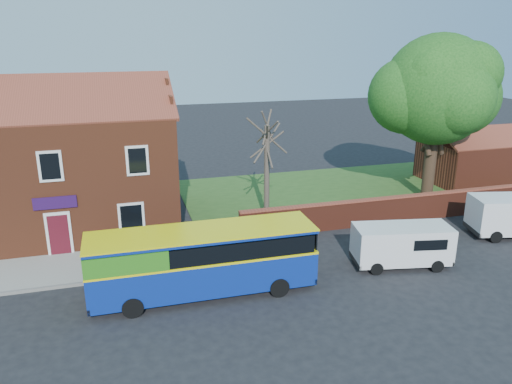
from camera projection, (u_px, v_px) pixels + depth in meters
name	position (u px, v px, depth m)	size (l,w,h in m)	color
ground	(234.00, 312.00, 19.79)	(120.00, 120.00, 0.00)	black
pavement	(59.00, 270.00, 23.21)	(18.00, 3.50, 0.12)	gray
kerb	(55.00, 287.00, 21.60)	(18.00, 0.15, 0.14)	slate
grass_strip	(370.00, 190.00, 35.09)	(26.00, 12.00, 0.04)	#426B28
shop_building	(60.00, 169.00, 27.44)	(12.30, 8.13, 10.50)	brown
boundary_wall	(420.00, 207.00, 29.35)	(22.00, 0.38, 1.60)	maroon
outbuilding	(481.00, 159.00, 36.96)	(8.20, 5.06, 4.17)	maroon
bus	(196.00, 259.00, 20.67)	(9.40, 2.50, 2.86)	navy
van_near	(402.00, 244.00, 23.47)	(4.75, 2.59, 1.98)	white
large_tree	(437.00, 93.00, 31.35)	(8.72, 6.90, 10.63)	black
bare_tree	(267.00, 168.00, 28.66)	(2.31, 2.75, 6.15)	#4C4238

